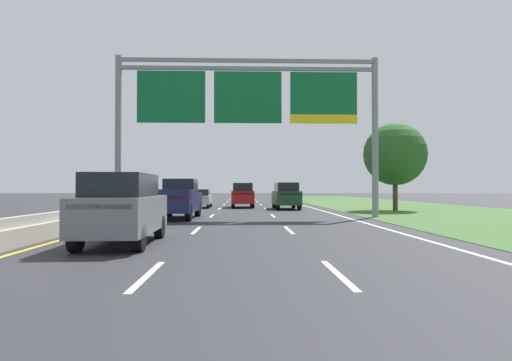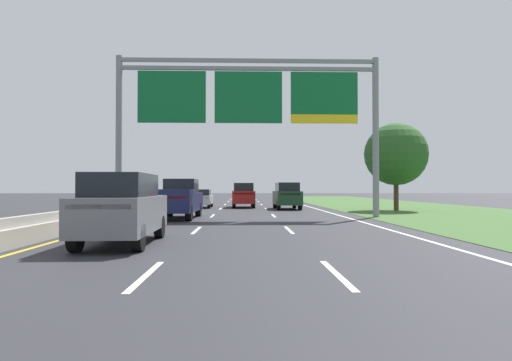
# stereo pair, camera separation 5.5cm
# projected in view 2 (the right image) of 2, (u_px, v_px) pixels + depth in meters

# --- Properties ---
(ground_plane) EXTENTS (220.00, 220.00, 0.00)m
(ground_plane) POSITION_uv_depth(u_px,v_px,m) (243.00, 210.00, 32.97)
(ground_plane) COLOR #2B2B30
(lane_striping) EXTENTS (11.96, 106.00, 0.01)m
(lane_striping) POSITION_uv_depth(u_px,v_px,m) (243.00, 211.00, 32.51)
(lane_striping) COLOR white
(lane_striping) RESTS_ON ground
(grass_verge_right) EXTENTS (14.00, 110.00, 0.02)m
(grass_verge_right) POSITION_uv_depth(u_px,v_px,m) (426.00, 210.00, 33.37)
(grass_verge_right) COLOR #3D602D
(grass_verge_right) RESTS_ON ground
(median_barrier_concrete) EXTENTS (0.60, 110.00, 0.85)m
(median_barrier_concrete) POSITION_uv_depth(u_px,v_px,m) (155.00, 206.00, 32.79)
(median_barrier_concrete) COLOR #A8A399
(median_barrier_concrete) RESTS_ON ground
(overhead_sign_gantry) EXTENTS (15.06, 0.42, 9.21)m
(overhead_sign_gantry) POSITION_uv_depth(u_px,v_px,m) (248.00, 103.00, 24.92)
(overhead_sign_gantry) COLOR gray
(overhead_sign_gantry) RESTS_ON ground
(pickup_truck_navy) EXTENTS (2.14, 5.45, 2.20)m
(pickup_truck_navy) POSITION_uv_depth(u_px,v_px,m) (179.00, 199.00, 24.15)
(pickup_truck_navy) COLOR #161E47
(pickup_truck_navy) RESTS_ON ground
(car_darkgreen_right_lane_suv) EXTENTS (1.99, 4.74, 2.11)m
(car_darkgreen_right_lane_suv) POSITION_uv_depth(u_px,v_px,m) (287.00, 195.00, 34.84)
(car_darkgreen_right_lane_suv) COLOR #193D23
(car_darkgreen_right_lane_suv) RESTS_ON ground
(car_silver_left_lane_sedan) EXTENTS (1.84, 4.41, 1.57)m
(car_silver_left_lane_sedan) POSITION_uv_depth(u_px,v_px,m) (201.00, 198.00, 37.36)
(car_silver_left_lane_sedan) COLOR #B2B5BA
(car_silver_left_lane_sedan) RESTS_ON ground
(car_red_centre_lane_suv) EXTENTS (1.95, 4.72, 2.11)m
(car_red_centre_lane_suv) POSITION_uv_depth(u_px,v_px,m) (244.00, 195.00, 37.87)
(car_red_centre_lane_suv) COLOR maroon
(car_red_centre_lane_suv) RESTS_ON ground
(car_grey_left_lane_suv) EXTENTS (1.99, 4.74, 2.11)m
(car_grey_left_lane_suv) POSITION_uv_depth(u_px,v_px,m) (122.00, 208.00, 13.07)
(car_grey_left_lane_suv) COLOR slate
(car_grey_left_lane_suv) RESTS_ON ground
(roadside_tree_mid) EXTENTS (4.64, 4.64, 6.53)m
(roadside_tree_mid) POSITION_uv_depth(u_px,v_px,m) (396.00, 154.00, 32.52)
(roadside_tree_mid) COLOR #4C3823
(roadside_tree_mid) RESTS_ON ground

